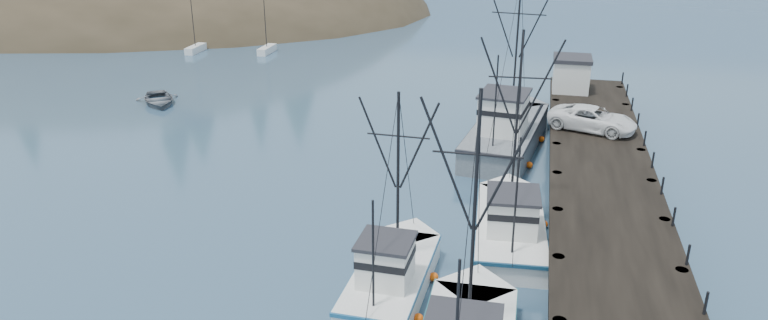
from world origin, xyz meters
TOP-DOWN VIEW (x-y plane):
  - pier at (14.00, 16.00)m, footprint 6.00×44.00m
  - headland at (-74.95, 78.61)m, footprint 134.80×78.00m
  - moored_sailboats at (-34.37, 57.37)m, footprint 25.61×18.09m
  - trawler_mid at (4.07, 4.75)m, footprint 3.44×9.45m
  - trawler_far at (9.05, 11.08)m, footprint 4.19×11.02m
  - work_vessel at (8.05, 24.98)m, footprint 5.84×14.39m
  - pier_shed at (12.50, 34.00)m, footprint 3.00×3.20m
  - pickup_truck at (13.72, 24.17)m, footprint 6.37×4.40m
  - motorboat at (-21.94, 29.06)m, footprint 5.99×6.35m

SIDE VIEW (x-z plane):
  - headland at x=-74.95m, z-range -30.05..20.95m
  - motorboat at x=-21.94m, z-range -0.54..0.54m
  - moored_sailboats at x=-34.37m, z-range -2.84..3.51m
  - trawler_mid at x=4.07m, z-range -4.00..5.63m
  - trawler_far at x=9.05m, z-range -4.82..6.46m
  - work_vessel at x=8.05m, z-range -4.85..7.30m
  - pier at x=14.00m, z-range 0.69..2.69m
  - pickup_truck at x=13.72m, z-range 2.00..3.62m
  - pier_shed at x=12.50m, z-range 2.02..4.82m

